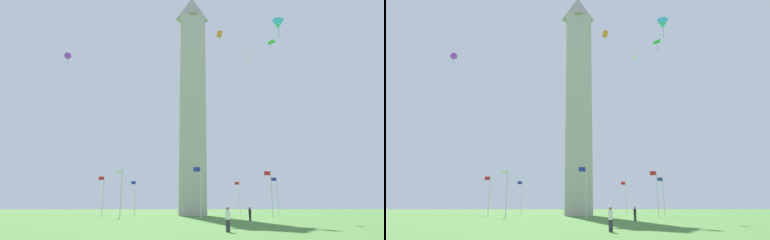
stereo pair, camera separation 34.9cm
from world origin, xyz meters
TOP-DOWN VIEW (x-y plane):
  - ground_plane at (0.00, 0.00)m, footprint 260.00×260.00m
  - obelisk_monument at (0.00, 0.00)m, footprint 5.17×5.17m
  - flagpole_n at (16.78, 0.00)m, footprint 1.12×0.14m
  - flagpole_ne at (11.89, 11.82)m, footprint 1.12×0.14m
  - flagpole_e at (0.07, 16.72)m, footprint 1.12×0.14m
  - flagpole_se at (-11.76, 11.82)m, footprint 1.12×0.14m
  - flagpole_s at (-16.65, 0.00)m, footprint 1.12×0.14m
  - flagpole_sw at (-11.76, -11.82)m, footprint 1.12×0.14m
  - flagpole_w at (0.07, -16.72)m, footprint 1.12×0.14m
  - flagpole_nw at (11.89, -11.82)m, footprint 1.12×0.14m
  - person_black_shirt at (-5.23, 23.63)m, footprint 0.32×0.32m
  - person_white_shirt at (0.58, 40.77)m, footprint 0.32×0.32m
  - kite_green_diamond at (-11.16, 18.37)m, footprint 1.38×1.40m
  - kite_cyan_delta at (-7.38, 31.75)m, footprint 1.64×1.84m
  - kite_white_box at (-9.39, 10.45)m, footprint 0.49×0.69m
  - kite_orange_box at (-4.17, 11.10)m, footprint 1.13×1.27m
  - kite_purple_delta at (23.17, 8.02)m, footprint 1.74×1.95m

SIDE VIEW (x-z plane):
  - ground_plane at x=0.00m, z-range 0.00..0.00m
  - person_black_shirt at x=-5.23m, z-range -0.01..1.62m
  - person_white_shirt at x=0.58m, z-range -0.01..1.66m
  - flagpole_n at x=16.78m, z-range 0.38..7.67m
  - flagpole_ne at x=11.89m, z-range 0.38..7.67m
  - flagpole_e at x=0.07m, z-range 0.38..7.67m
  - flagpole_se at x=-11.76m, z-range 0.38..7.67m
  - flagpole_s at x=-16.65m, z-range 0.38..7.67m
  - flagpole_sw at x=-11.76m, z-range 0.38..7.67m
  - flagpole_w at x=0.07m, z-range 0.38..7.67m
  - flagpole_nw at x=11.89m, z-range 0.38..7.67m
  - kite_cyan_delta at x=-7.38m, z-range 20.32..22.82m
  - obelisk_monument at x=0.00m, z-range 0.00..46.96m
  - kite_green_diamond at x=-11.16m, z-range 25.74..27.49m
  - kite_white_box at x=-9.39m, z-range 27.04..28.66m
  - kite_purple_delta at x=23.17m, z-range 26.70..29.23m
  - kite_orange_box at x=-4.17m, z-range 30.68..33.15m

